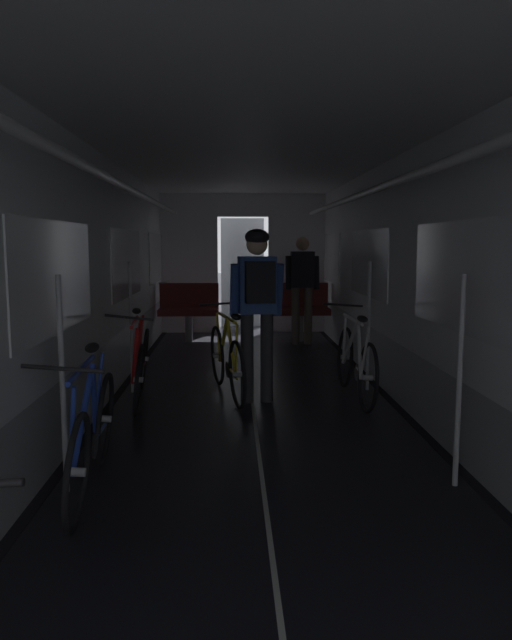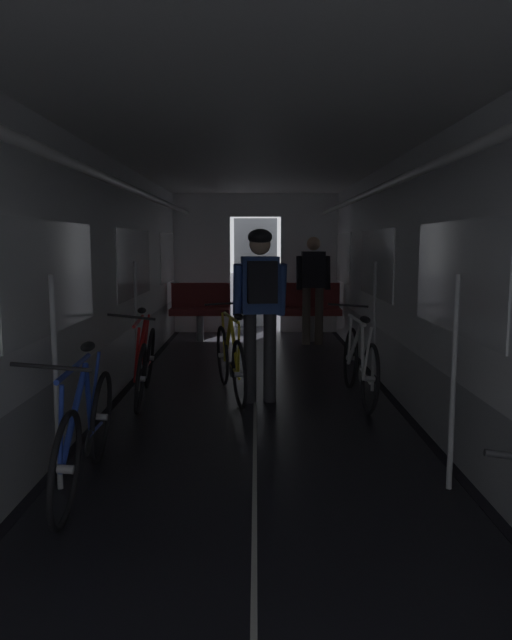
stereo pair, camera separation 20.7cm
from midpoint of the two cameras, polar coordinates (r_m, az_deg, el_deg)
The scene contains 9 objects.
train_car_shell at distance 5.24m, azimuth 1.15°, elevation 8.48°, with size 3.14×12.34×2.57m.
bench_seat_far_left at distance 9.80m, azimuth -4.63°, elevation 1.32°, with size 0.98×0.51×0.95m.
bench_seat_far_right at distance 9.82m, azimuth 5.90°, elevation 1.31°, with size 0.98×0.51×0.95m.
bicycle_white at distance 6.21m, azimuth 10.85°, elevation -4.04°, with size 0.44×1.69×0.95m.
bicycle_red at distance 6.21m, azimuth -9.47°, elevation -4.01°, with size 0.44×1.69×0.95m.
bicycle_blue at distance 4.06m, azimuth -14.43°, elevation -10.27°, with size 0.44×1.69×0.95m.
person_cyclist_aisle at distance 5.91m, azimuth 1.52°, elevation 2.27°, with size 0.55×0.42×1.73m.
bicycle_yellow_in_aisle at distance 6.27m, azimuth -1.39°, elevation -3.78°, with size 0.51×1.66×0.94m.
person_standing_near_bench at distance 9.41m, azimuth 6.18°, elevation 3.54°, with size 0.53×0.23×1.69m.
Camera 2 is at (0.01, -1.64, 1.59)m, focal length 33.68 mm.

